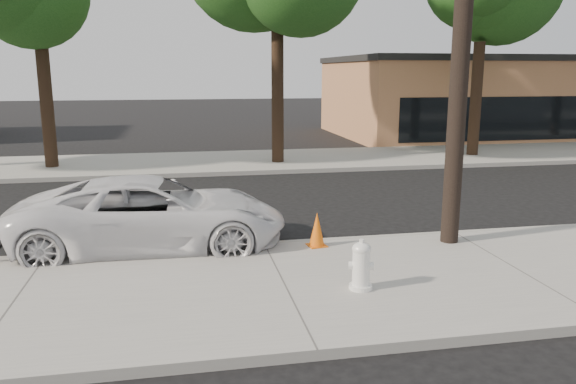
% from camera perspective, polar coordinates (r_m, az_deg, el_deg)
% --- Properties ---
extents(ground, '(120.00, 120.00, 0.00)m').
position_cam_1_polar(ground, '(13.05, -3.83, -3.08)').
color(ground, black).
rests_on(ground, ground).
extents(near_sidewalk, '(90.00, 4.40, 0.15)m').
position_cam_1_polar(near_sidewalk, '(8.99, -0.39, -9.71)').
color(near_sidewalk, gray).
rests_on(near_sidewalk, ground).
extents(far_sidewalk, '(90.00, 5.00, 0.15)m').
position_cam_1_polar(far_sidewalk, '(21.32, -6.67, 3.03)').
color(far_sidewalk, gray).
rests_on(far_sidewalk, ground).
extents(curb_near, '(90.00, 0.12, 0.16)m').
position_cam_1_polar(curb_near, '(11.03, -2.48, -5.52)').
color(curb_near, '#9E9B93').
rests_on(curb_near, ground).
extents(building_main, '(18.00, 10.00, 4.00)m').
position_cam_1_polar(building_main, '(33.49, 20.94, 8.93)').
color(building_main, '#B2784A').
rests_on(building_main, ground).
extents(police_cruiser, '(5.22, 2.53, 1.43)m').
position_cam_1_polar(police_cruiser, '(11.21, -13.62, -2.17)').
color(police_cruiser, white).
rests_on(police_cruiser, ground).
extents(fire_hydrant, '(0.40, 0.36, 0.74)m').
position_cam_1_polar(fire_hydrant, '(8.71, 7.44, -7.51)').
color(fire_hydrant, white).
rests_on(fire_hydrant, near_sidewalk).
extents(traffic_cone, '(0.39, 0.39, 0.66)m').
position_cam_1_polar(traffic_cone, '(10.72, 2.96, -3.86)').
color(traffic_cone, orange).
rests_on(traffic_cone, near_sidewalk).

